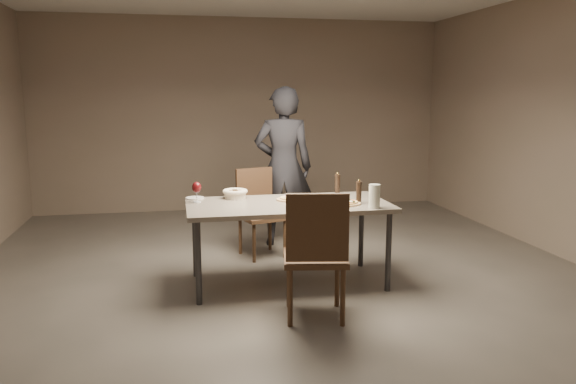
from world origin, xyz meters
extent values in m
plane|color=#615B53|center=(0.00, 0.00, 0.00)|extent=(7.00, 7.00, 0.00)
plane|color=gray|center=(0.00, 3.50, 1.40)|extent=(6.00, 0.00, 6.00)
plane|color=gray|center=(0.00, -3.50, 1.40)|extent=(6.00, 0.00, 6.00)
cube|color=slate|center=(0.00, 0.00, 0.73)|extent=(1.80, 0.90, 0.04)
cylinder|color=#333335|center=(-0.82, -0.37, 0.35)|extent=(0.05, 0.05, 0.71)
cylinder|color=#333335|center=(0.82, -0.37, 0.35)|extent=(0.05, 0.05, 0.71)
cylinder|color=#333335|center=(-0.82, 0.37, 0.35)|extent=(0.05, 0.05, 0.71)
cylinder|color=#333335|center=(0.82, 0.37, 0.35)|extent=(0.05, 0.05, 0.71)
ellipsoid|color=white|center=(0.42, -0.10, 0.79)|extent=(0.05, 0.05, 0.01)
ellipsoid|color=white|center=(0.26, -0.24, 0.79)|extent=(0.05, 0.05, 0.01)
ellipsoid|color=white|center=(0.29, -0.08, 0.79)|extent=(0.05, 0.05, 0.01)
ellipsoid|color=white|center=(0.52, -0.22, 0.79)|extent=(0.05, 0.05, 0.01)
ellipsoid|color=white|center=(0.28, -0.12, 0.79)|extent=(0.05, 0.05, 0.01)
ellipsoid|color=white|center=(0.21, -0.14, 0.79)|extent=(0.05, 0.05, 0.01)
ellipsoid|color=white|center=(0.36, -0.11, 0.79)|extent=(0.05, 0.05, 0.01)
cube|color=black|center=(0.17, -0.18, 0.79)|extent=(0.03, 0.16, 0.01)
cube|color=black|center=(0.22, -0.16, 0.79)|extent=(0.05, 0.16, 0.01)
cube|color=black|center=(0.27, -0.16, 0.79)|extent=(0.06, 0.16, 0.01)
cube|color=black|center=(0.32, -0.15, 0.79)|extent=(0.05, 0.16, 0.01)
cube|color=black|center=(0.37, -0.15, 0.79)|extent=(0.03, 0.16, 0.01)
cube|color=black|center=(0.42, -0.16, 0.79)|extent=(0.03, 0.16, 0.01)
cube|color=black|center=(0.47, -0.17, 0.79)|extent=(0.02, 0.16, 0.01)
cube|color=black|center=(0.53, -0.16, 0.79)|extent=(0.05, 0.16, 0.01)
cylinder|color=tan|center=(0.08, 0.12, 0.79)|extent=(0.07, 0.07, 0.00)
cylinder|color=tan|center=(0.20, 0.08, 0.79)|extent=(0.07, 0.07, 0.00)
cylinder|color=tan|center=(0.25, 0.11, 0.79)|extent=(0.07, 0.07, 0.00)
cylinder|color=tan|center=(0.32, 0.05, 0.79)|extent=(0.07, 0.07, 0.00)
cylinder|color=tan|center=(0.03, 0.17, 0.79)|extent=(0.07, 0.07, 0.00)
cylinder|color=tan|center=(0.29, 0.06, 0.79)|extent=(0.07, 0.07, 0.00)
cylinder|color=beige|center=(-0.44, 0.32, 0.79)|extent=(0.20, 0.20, 0.08)
torus|color=beige|center=(-0.44, 0.32, 0.82)|extent=(0.23, 0.23, 0.04)
cube|color=#96663D|center=(-0.41, 0.32, 0.80)|extent=(0.06, 0.05, 0.04)
cube|color=#96663D|center=(-0.44, 0.35, 0.80)|extent=(0.05, 0.06, 0.04)
cube|color=#96663D|center=(-0.47, 0.32, 0.80)|extent=(0.06, 0.05, 0.04)
cube|color=#96663D|center=(-0.44, 0.30, 0.80)|extent=(0.05, 0.06, 0.04)
cylinder|color=white|center=(0.12, 0.35, 0.76)|extent=(0.13, 0.13, 0.01)
cylinder|color=#9BA73D|center=(0.12, 0.35, 0.76)|extent=(0.09, 0.09, 0.00)
cylinder|color=black|center=(0.56, 0.34, 0.84)|extent=(0.05, 0.05, 0.17)
cylinder|color=black|center=(0.56, 0.34, 0.93)|extent=(0.05, 0.05, 0.02)
sphere|color=gold|center=(0.56, 0.34, 0.95)|extent=(0.02, 0.02, 0.02)
cylinder|color=black|center=(0.62, -0.12, 0.84)|extent=(0.05, 0.05, 0.17)
cylinder|color=black|center=(0.62, -0.12, 0.93)|extent=(0.05, 0.05, 0.02)
sphere|color=gold|center=(0.62, -0.12, 0.95)|extent=(0.02, 0.02, 0.02)
cylinder|color=silver|center=(0.68, -0.36, 0.85)|extent=(0.10, 0.10, 0.20)
cylinder|color=silver|center=(-0.80, 0.19, 0.75)|extent=(0.07, 0.07, 0.01)
cylinder|color=silver|center=(-0.80, 0.19, 0.80)|extent=(0.01, 0.01, 0.09)
ellipsoid|color=#4D0B0D|center=(-0.80, 0.19, 0.89)|extent=(0.08, 0.08, 0.10)
cylinder|color=white|center=(-0.81, 0.38, 0.76)|extent=(0.17, 0.17, 0.01)
cube|color=#452D1D|center=(0.05, -0.79, 0.47)|extent=(0.56, 0.56, 0.04)
cylinder|color=#452D1D|center=(-0.17, -0.95, 0.22)|extent=(0.04, 0.04, 0.45)
cylinder|color=#452D1D|center=(0.21, -1.02, 0.22)|extent=(0.04, 0.04, 0.45)
cylinder|color=#452D1D|center=(-0.10, -0.56, 0.22)|extent=(0.04, 0.04, 0.45)
cylinder|color=#452D1D|center=(0.28, -0.63, 0.22)|extent=(0.04, 0.04, 0.45)
cube|color=#452D1D|center=(0.02, -1.01, 0.76)|extent=(0.46, 0.12, 0.50)
cube|color=#452D1D|center=(-0.10, 0.92, 0.43)|extent=(0.55, 0.55, 0.04)
cylinder|color=#452D1D|center=(0.02, 1.14, 0.20)|extent=(0.04, 0.04, 0.41)
cylinder|color=#452D1D|center=(-0.32, 1.04, 0.20)|extent=(0.04, 0.04, 0.41)
cylinder|color=#452D1D|center=(0.13, 0.80, 0.20)|extent=(0.04, 0.04, 0.41)
cylinder|color=#452D1D|center=(-0.22, 0.70, 0.20)|extent=(0.04, 0.04, 0.41)
cube|color=#452D1D|center=(-0.15, 1.11, 0.70)|extent=(0.41, 0.16, 0.46)
imported|color=black|center=(0.21, 1.35, 0.90)|extent=(0.72, 0.53, 1.80)
camera|label=1|loc=(-0.96, -4.83, 1.72)|focal=35.00mm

